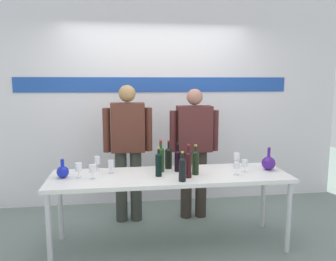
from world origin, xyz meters
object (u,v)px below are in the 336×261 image
(wine_glass_left_0, at_px, (78,167))
(presenter_right, at_px, (194,145))
(wine_bottle_0, at_px, (161,159))
(wine_glass_right_2, at_px, (236,166))
(decanter_blue_left, at_px, (63,171))
(decanter_blue_right, at_px, (269,163))
(wine_glass_left_2, at_px, (97,160))
(presenter_left, at_px, (128,145))
(wine_bottle_2, at_px, (188,164))
(wine_glass_left_3, at_px, (111,164))
(wine_glass_left_1, at_px, (93,169))
(wine_bottle_1, at_px, (169,157))
(wine_bottle_4, at_px, (182,168))
(display_table, at_px, (170,180))
(wine_bottle_3, at_px, (178,160))
(wine_bottle_7, at_px, (159,164))
(wine_bottle_5, at_px, (161,156))
(wine_glass_right_0, at_px, (237,157))
(wine_glass_right_1, at_px, (245,163))
(wine_bottle_6, at_px, (196,162))

(wine_glass_left_0, bearing_deg, presenter_right, 28.35)
(wine_bottle_0, height_order, wine_glass_right_2, wine_bottle_0)
(decanter_blue_left, relative_size, wine_glass_right_2, 1.40)
(decanter_blue_right, xyz_separation_m, wine_glass_left_2, (-1.82, 0.23, 0.03))
(presenter_left, bearing_deg, wine_glass_left_2, -126.45)
(decanter_blue_right, xyz_separation_m, wine_bottle_2, (-0.91, -0.16, 0.06))
(presenter_left, height_order, wine_glass_left_3, presenter_left)
(wine_glass_left_0, height_order, wine_glass_left_3, wine_glass_left_0)
(presenter_right, bearing_deg, wine_glass_left_1, -146.86)
(wine_bottle_0, relative_size, wine_bottle_1, 1.07)
(wine_glass_left_1, bearing_deg, wine_bottle_4, -13.27)
(wine_bottle_4, xyz_separation_m, wine_glass_right_2, (0.58, 0.14, -0.03))
(decanter_blue_right, bearing_deg, wine_bottle_2, -169.78)
(wine_glass_left_2, bearing_deg, wine_glass_left_0, -123.11)
(display_table, bearing_deg, wine_bottle_3, 47.83)
(wine_bottle_4, height_order, wine_bottle_7, wine_bottle_7)
(presenter_left, relative_size, wine_glass_right_2, 12.50)
(wine_bottle_1, height_order, wine_glass_left_2, wine_bottle_1)
(wine_bottle_7, bearing_deg, display_table, 21.11)
(wine_bottle_0, height_order, wine_bottle_1, wine_bottle_0)
(wine_glass_left_3, bearing_deg, decanter_blue_right, -3.21)
(wine_bottle_3, height_order, wine_glass_left_1, wine_bottle_3)
(wine_bottle_3, relative_size, wine_glass_left_1, 2.17)
(presenter_left, xyz_separation_m, wine_bottle_7, (0.28, -0.76, -0.05))
(wine_bottle_5, bearing_deg, wine_glass_left_0, -161.79)
(presenter_left, distance_m, wine_glass_left_0, 0.88)
(wine_glass_left_2, bearing_deg, wine_glass_right_0, -0.74)
(wine_bottle_2, distance_m, wine_glass_right_0, 0.73)
(display_table, distance_m, wine_bottle_5, 0.34)
(wine_bottle_1, height_order, wine_glass_left_3, wine_bottle_1)
(wine_bottle_2, xyz_separation_m, wine_glass_right_2, (0.50, 0.02, -0.04))
(presenter_right, relative_size, wine_bottle_0, 4.88)
(decanter_blue_left, height_order, wine_glass_left_0, decanter_blue_left)
(wine_bottle_5, bearing_deg, wine_glass_right_1, -19.47)
(wine_bottle_5, bearing_deg, wine_glass_left_1, -154.58)
(wine_glass_right_1, bearing_deg, wine_bottle_2, -169.26)
(decanter_blue_left, relative_size, wine_glass_left_0, 1.24)
(wine_bottle_6, height_order, wine_glass_left_1, wine_bottle_6)
(presenter_right, bearing_deg, display_table, -119.62)
(presenter_left, relative_size, wine_glass_left_0, 11.08)
(wine_bottle_6, bearing_deg, wine_glass_left_2, 163.70)
(wine_bottle_3, relative_size, wine_bottle_6, 0.98)
(presenter_right, xyz_separation_m, wine_glass_right_2, (0.26, -0.83, -0.06))
(decanter_blue_left, height_order, wine_bottle_6, wine_bottle_6)
(wine_bottle_7, distance_m, wine_glass_left_0, 0.79)
(decanter_blue_right, distance_m, wine_glass_right_1, 0.29)
(presenter_left, relative_size, presenter_right, 1.03)
(decanter_blue_right, bearing_deg, wine_glass_right_0, 143.06)
(presenter_left, bearing_deg, wine_bottle_3, -50.21)
(wine_bottle_3, height_order, wine_bottle_4, wine_bottle_3)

